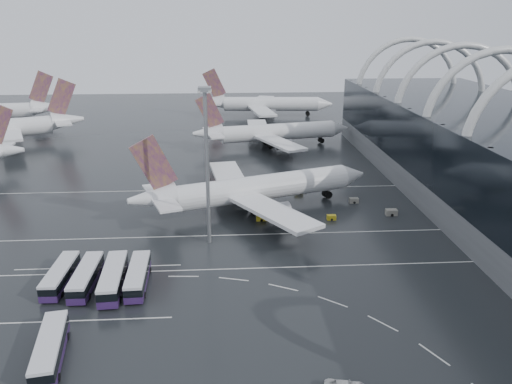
{
  "coord_description": "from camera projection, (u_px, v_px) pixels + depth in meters",
  "views": [
    {
      "loc": [
        -1.91,
        -77.71,
        40.21
      ],
      "look_at": [
        4.13,
        17.32,
        7.0
      ],
      "focal_mm": 35.0,
      "sensor_mm": 36.0,
      "label": 1
    }
  ],
  "objects": [
    {
      "name": "bus_row_near_a",
      "position": [
        60.0,
        275.0,
        79.11
      ],
      "size": [
        3.13,
        12.25,
        3.0
      ],
      "rotation": [
        0.0,
        0.0,
        1.55
      ],
      "color": "#291645",
      "rests_on": "ground"
    },
    {
      "name": "jet_remote_mid",
      "position": [
        12.0,
        128.0,
        167.46
      ],
      "size": [
        46.77,
        38.15,
        21.13
      ],
      "rotation": [
        0.0,
        0.0,
        3.55
      ],
      "color": "white",
      "rests_on": "ground"
    },
    {
      "name": "lane_marking_near",
      "position": [
        239.0,
        269.0,
        84.7
      ],
      "size": [
        120.0,
        0.25,
        0.01
      ],
      "primitive_type": "cube",
      "color": "silver",
      "rests_on": "ground"
    },
    {
      "name": "gse_cart_belly_c",
      "position": [
        261.0,
        218.0,
        104.81
      ],
      "size": [
        2.07,
        1.23,
        1.13
      ],
      "primitive_type": "cube",
      "color": "gold",
      "rests_on": "ground"
    },
    {
      "name": "bus_bay_line_south",
      "position": [
        72.0,
        321.0,
        70.06
      ],
      "size": [
        28.0,
        0.25,
        0.01
      ],
      "primitive_type": "cube",
      "color": "silver",
      "rests_on": "ground"
    },
    {
      "name": "lane_marking_mid",
      "position": [
        237.0,
        235.0,
        97.89
      ],
      "size": [
        120.0,
        0.25,
        0.01
      ],
      "primitive_type": "cube",
      "color": "silver",
      "rests_on": "ground"
    },
    {
      "name": "gse_cart_belly_d",
      "position": [
        391.0,
        212.0,
        107.54
      ],
      "size": [
        2.41,
        1.42,
        1.31
      ],
      "primitive_type": "cube",
      "color": "slate",
      "rests_on": "ground"
    },
    {
      "name": "gse_cart_belly_b",
      "position": [
        354.0,
        200.0,
        114.82
      ],
      "size": [
        2.08,
        1.23,
        1.13
      ],
      "primitive_type": "cube",
      "color": "slate",
      "rests_on": "ground"
    },
    {
      "name": "gse_cart_belly_e",
      "position": [
        299.0,
        191.0,
        120.87
      ],
      "size": [
        2.07,
        1.22,
        1.13
      ],
      "primitive_type": "cube",
      "color": "gold",
      "rests_on": "ground"
    },
    {
      "name": "airliner_gate_b",
      "position": [
        270.0,
        133.0,
        163.9
      ],
      "size": [
        53.14,
        47.04,
        18.53
      ],
      "rotation": [
        0.0,
        0.0,
        0.2
      ],
      "color": "white",
      "rests_on": "ground"
    },
    {
      "name": "ground",
      "position": [
        239.0,
        263.0,
        86.58
      ],
      "size": [
        420.0,
        420.0,
        0.0
      ],
      "primitive_type": "plane",
      "color": "black",
      "rests_on": "ground"
    },
    {
      "name": "floodlight_mast",
      "position": [
        207.0,
        148.0,
        88.7
      ],
      "size": [
        2.24,
        2.24,
        29.17
      ],
      "color": "gray",
      "rests_on": "ground"
    },
    {
      "name": "bus_row_far_b",
      "position": [
        50.0,
        349.0,
        61.4
      ],
      "size": [
        4.82,
        13.05,
        3.14
      ],
      "rotation": [
        0.0,
        0.0,
        1.73
      ],
      "color": "#291645",
      "rests_on": "ground"
    },
    {
      "name": "bus_row_near_d",
      "position": [
        138.0,
        276.0,
        78.9
      ],
      "size": [
        3.35,
        12.62,
        3.08
      ],
      "rotation": [
        0.0,
        0.0,
        1.61
      ],
      "color": "#291645",
      "rests_on": "ground"
    },
    {
      "name": "bus_row_near_b",
      "position": [
        86.0,
        277.0,
        78.63
      ],
      "size": [
        3.04,
        12.53,
        3.08
      ],
      "rotation": [
        0.0,
        0.0,
        1.57
      ],
      "color": "#291645",
      "rests_on": "ground"
    },
    {
      "name": "airliner_gate_c",
      "position": [
        264.0,
        104.0,
        215.25
      ],
      "size": [
        57.17,
        52.65,
        20.37
      ],
      "rotation": [
        0.0,
        0.0,
        -0.07
      ],
      "color": "white",
      "rests_on": "ground"
    },
    {
      "name": "gse_cart_belly_a",
      "position": [
        331.0,
        217.0,
        105.17
      ],
      "size": [
        1.89,
        1.11,
        1.03
      ],
      "primitive_type": "cube",
      "color": "gold",
      "rests_on": "ground"
    },
    {
      "name": "bus_bay_line_north",
      "position": [
        98.0,
        267.0,
        85.14
      ],
      "size": [
        28.0,
        0.25,
        0.01
      ],
      "primitive_type": "cube",
      "color": "silver",
      "rests_on": "ground"
    },
    {
      "name": "bus_row_near_c",
      "position": [
        113.0,
        278.0,
        77.99
      ],
      "size": [
        3.87,
        13.59,
        3.31
      ],
      "rotation": [
        0.0,
        0.0,
        1.63
      ],
      "color": "#291645",
      "rests_on": "ground"
    },
    {
      "name": "airliner_main",
      "position": [
        252.0,
        190.0,
        109.2
      ],
      "size": [
        54.31,
        47.11,
        18.93
      ],
      "rotation": [
        0.0,
        0.0,
        0.34
      ],
      "color": "white",
      "rests_on": "ground"
    },
    {
      "name": "lane_marking_far",
      "position": [
        234.0,
        189.0,
        124.27
      ],
      "size": [
        120.0,
        0.25,
        0.01
      ],
      "primitive_type": "cube",
      "color": "silver",
      "rests_on": "ground"
    },
    {
      "name": "jet_remote_far",
      "position": [
        0.0,
        111.0,
        197.49
      ],
      "size": [
        48.32,
        38.96,
        21.02
      ],
      "rotation": [
        0.0,
        0.0,
        3.24
      ],
      "color": "white",
      "rests_on": "ground"
    }
  ]
}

